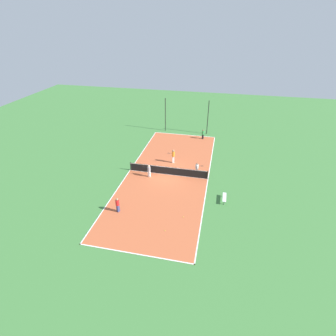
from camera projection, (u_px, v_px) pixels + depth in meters
name	position (u px, v px, depth m)	size (l,w,h in m)	color
ground_plane	(168.00, 175.00, 31.24)	(80.00, 80.00, 0.00)	#3D7538
court_surface	(168.00, 174.00, 31.24)	(9.62, 24.79, 0.02)	#B75633
tennis_net	(168.00, 170.00, 30.96)	(9.42, 0.10, 1.07)	black
bench	(224.00, 197.00, 26.64)	(0.36, 1.59, 0.45)	silver
player_baseline_gray	(149.00, 170.00, 30.35)	(0.98, 0.53, 1.56)	white
player_center_orange	(173.00, 155.00, 33.20)	(0.99, 0.61, 1.82)	white
player_far_green	(203.00, 134.00, 39.87)	(0.39, 0.39, 1.48)	black
player_far_white	(197.00, 168.00, 31.12)	(0.94, 0.37, 1.35)	white
player_coach_red	(118.00, 204.00, 24.86)	(0.48, 0.48, 1.56)	navy
tennis_ball_left_sideline	(208.00, 167.00, 32.74)	(0.07, 0.07, 0.07)	#CCE033
tennis_ball_midcourt	(183.00, 217.00, 24.56)	(0.07, 0.07, 0.07)	#CCE033
tennis_ball_right_alley	(165.00, 231.00, 22.99)	(0.07, 0.07, 0.07)	#CCE033
fence_post_back_left	(165.00, 115.00, 41.96)	(0.12, 0.12, 5.37)	black
fence_post_back_right	(208.00, 118.00, 40.71)	(0.12, 0.12, 5.37)	black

